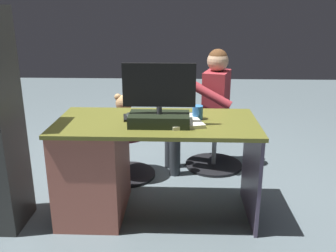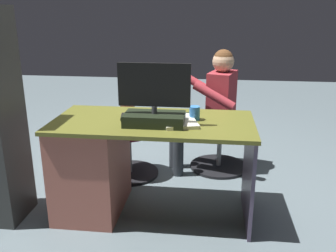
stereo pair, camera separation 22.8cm
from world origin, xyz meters
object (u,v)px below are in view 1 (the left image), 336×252
computer_mouse (129,115)px  desk (107,164)px  monitor (159,108)px  tv_remote (127,118)px  cup (198,112)px  person (206,100)px  keyboard (168,116)px  visitor_chair (214,141)px  office_chair_teddy (126,149)px  teddy_bear (124,113)px

computer_mouse → desk: bearing=22.9°
monitor → tv_remote: monitor is taller
cup → tv_remote: cup is taller
cup → person: 0.80m
desk → keyboard: keyboard is taller
desk → cup: cup is taller
desk → visitor_chair: (-0.85, -0.86, -0.13)m
monitor → cup: (-0.26, -0.15, -0.07)m
visitor_chair → tv_remote: bearing=49.6°
tv_remote → person: 1.01m
visitor_chair → cup: bearing=75.9°
monitor → computer_mouse: bearing=-36.2°
desk → person: size_ratio=1.25×
cup → office_chair_teddy: 0.97m
teddy_bear → person: bearing=-164.1°
keyboard → teddy_bear: bearing=-53.3°
monitor → computer_mouse: (0.22, -0.16, -0.10)m
teddy_bear → person: (-0.72, -0.21, 0.06)m
teddy_bear → visitor_chair: teddy_bear is taller
computer_mouse → office_chair_teddy: 0.74m
tv_remote → desk: bearing=4.9°
keyboard → tv_remote: bearing=11.0°
monitor → cup: size_ratio=4.93×
keyboard → computer_mouse: computer_mouse is taller
visitor_chair → person: 0.41m
office_chair_teddy → teddy_bear: bearing=-90.0°
desk → office_chair_teddy: 0.63m
keyboard → teddy_bear: 0.68m
keyboard → person: size_ratio=0.38×
desk → keyboard: (-0.44, -0.09, 0.34)m
keyboard → office_chair_teddy: 0.81m
monitor → cup: monitor is taller
computer_mouse → office_chair_teddy: (0.13, -0.55, -0.48)m
monitor → cup: bearing=-150.9°
teddy_bear → person: 0.75m
desk → office_chair_teddy: bearing=-93.8°
cup → person: bearing=-98.2°
tv_remote → visitor_chair: bearing=-139.7°
desk → office_chair_teddy: desk is taller
computer_mouse → visitor_chair: bearing=-130.9°
office_chair_teddy → person: size_ratio=0.47×
monitor → tv_remote: bearing=-28.7°
cup → visitor_chair: cup is taller
keyboard → tv_remote: size_ratio=2.80×
monitor → cup: 0.31m
monitor → person: (-0.37, -0.93, -0.18)m
computer_mouse → visitor_chair: 1.15m
tv_remote → visitor_chair: (-0.70, -0.83, -0.47)m
desk → tv_remote: (-0.15, -0.04, 0.34)m
cup → person: (-0.11, -0.78, -0.11)m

